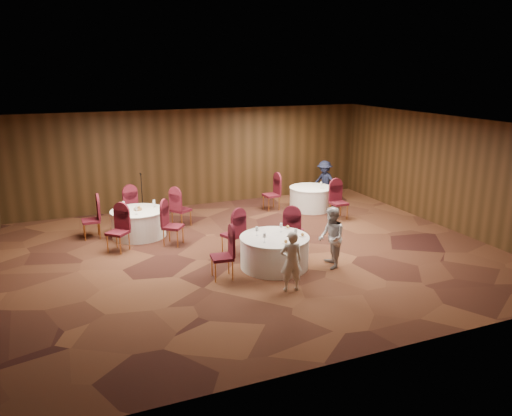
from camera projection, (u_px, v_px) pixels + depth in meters
name	position (u px, v px, depth m)	size (l,w,h in m)	color
ground	(252.00, 253.00, 12.51)	(12.00, 12.00, 0.00)	black
room_shell	(251.00, 176.00, 11.98)	(12.00, 12.00, 12.00)	silver
table_main	(274.00, 252.00, 11.55)	(1.61, 1.61, 0.74)	white
table_left	(139.00, 223.00, 13.68)	(1.49, 1.49, 0.74)	white
table_right	(311.00, 198.00, 16.28)	(1.40, 1.40, 0.74)	white
chairs_main	(251.00, 240.00, 11.94)	(2.88, 1.96, 1.00)	#410D18
chairs_left	(139.00, 219.00, 13.65)	(3.15, 3.03, 1.00)	#410D18
chairs_right	(304.00, 199.00, 15.71)	(2.05, 2.24, 1.00)	#410D18
tabletop_main	(283.00, 232.00, 11.45)	(1.08, 1.09, 0.22)	silver
tabletop_left	(138.00, 207.00, 13.55)	(0.88, 0.73, 0.22)	silver
tabletop_right	(321.00, 184.00, 15.99)	(0.08, 0.08, 0.22)	silver
mic_stand	(143.00, 208.00, 14.99)	(0.24, 0.24, 1.48)	black
woman_a	(291.00, 261.00, 10.26)	(0.47, 0.31, 1.29)	silver
woman_b	(331.00, 238.00, 11.45)	(0.70, 0.54, 1.43)	#BABABF
man_c	(324.00, 182.00, 17.09)	(0.93, 0.53, 1.44)	black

